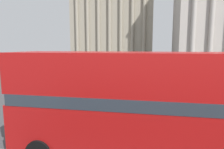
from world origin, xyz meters
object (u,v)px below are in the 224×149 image
Objects in this scene: car_silver at (142,72)px; pedestrian_white at (116,80)px; car_white at (202,84)px; traffic_light_mid at (108,69)px; pedestrian_black at (84,77)px; double_decker_bus at (145,102)px; plaza_building_left at (113,21)px; traffic_light_near at (168,82)px.

car_silver is 2.55× the size of pedestrian_white.
car_white is at bearing -60.02° from car_silver.
traffic_light_mid reaches higher than pedestrian_black.
car_silver is (-0.82, 22.55, -1.69)m from double_decker_bus.
pedestrian_white is at bearing -113.30° from car_silver.
car_white is at bearing 71.57° from double_decker_bus.
plaza_building_left is at bearing 99.61° from car_silver.
pedestrian_black is at bearing 135.45° from traffic_light_near.
pedestrian_black is 1.01× the size of pedestrian_white.
plaza_building_left is 41.99m from pedestrian_white.
car_silver is 9.66m from pedestrian_white.
traffic_light_mid is at bearing -80.68° from plaza_building_left.
plaza_building_left is 40.32m from pedestrian_black.
traffic_light_near is 12.36m from pedestrian_black.
car_white and car_silver have the same top height.
plaza_building_left reaches higher than car_silver.
car_white is 9.10m from pedestrian_white.
plaza_building_left is 14.82× the size of pedestrian_white.
pedestrian_white is (-4.72, 7.42, -1.28)m from traffic_light_near.
car_silver is (9.82, -30.46, -11.50)m from plaza_building_left.
pedestrian_white is (-9.03, -1.05, 0.25)m from car_white.
double_decker_bus is 11.77m from traffic_light_mid.
traffic_light_mid is 2.19× the size of pedestrian_white.
pedestrian_black is (-7.37, 14.42, -1.43)m from double_decker_bus.
plaza_building_left reaches higher than pedestrian_black.
traffic_light_mid is 2.17× the size of pedestrian_black.
plaza_building_left is (-10.64, 53.00, 9.81)m from double_decker_bus.
pedestrian_black is (-3.59, 3.27, -1.41)m from traffic_light_mid.
pedestrian_white is at bearing -79.58° from plaza_building_left.
pedestrian_white is (7.32, -39.79, -11.25)m from plaza_building_left.
pedestrian_white is at bearing -48.42° from pedestrian_black.
pedestrian_black reaches higher than car_white.
car_white is at bearing 63.00° from traffic_light_near.
pedestrian_black is at bearing -137.14° from car_silver.
double_decker_bus is 16.26m from pedestrian_black.
plaza_building_left is 5.82× the size of car_white.
double_decker_bus is at bearing -78.65° from plaza_building_left.
traffic_light_mid reaches higher than car_white.
pedestrian_black reaches higher than car_silver.
pedestrian_black is (3.27, -38.58, -11.24)m from plaza_building_left.
plaza_building_left reaches higher than pedestrian_white.
car_silver is at bearing 97.51° from traffic_light_near.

